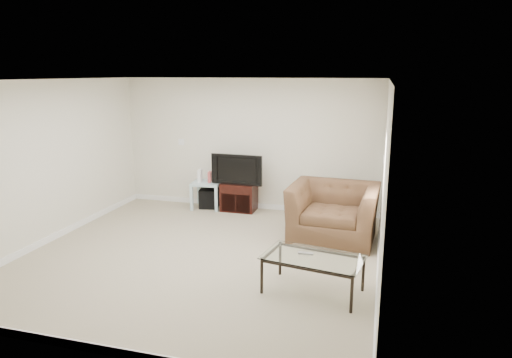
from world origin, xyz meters
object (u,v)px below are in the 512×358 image
(television, at_px, (238,169))
(tv_stand, at_px, (239,197))
(subwoofer, at_px, (209,198))
(coffee_table, at_px, (313,274))
(side_table, at_px, (207,195))
(recliner, at_px, (334,203))

(television, bearing_deg, tv_stand, 92.16)
(subwoofer, xyz_separation_m, coffee_table, (2.50, -3.01, 0.04))
(television, bearing_deg, side_table, -179.77)
(subwoofer, xyz_separation_m, recliner, (2.54, -1.11, 0.41))
(subwoofer, relative_size, recliner, 0.27)
(tv_stand, xyz_separation_m, television, (-0.00, -0.03, 0.56))
(television, distance_m, subwoofer, 0.90)
(tv_stand, height_order, television, television)
(television, height_order, recliner, recliner)
(side_table, bearing_deg, recliner, -22.83)
(television, bearing_deg, subwoofer, 177.83)
(tv_stand, relative_size, side_table, 1.19)
(television, distance_m, side_table, 0.86)
(side_table, bearing_deg, tv_stand, 0.00)
(tv_stand, xyz_separation_m, subwoofer, (-0.62, 0.03, -0.08))
(subwoofer, height_order, recliner, recliner)
(tv_stand, bearing_deg, subwoofer, 178.13)
(tv_stand, xyz_separation_m, side_table, (-0.65, 0.00, -0.01))
(side_table, height_order, coffee_table, side_table)
(subwoofer, distance_m, recliner, 2.80)
(tv_stand, bearing_deg, side_table, -179.58)
(recliner, distance_m, coffee_table, 1.94)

